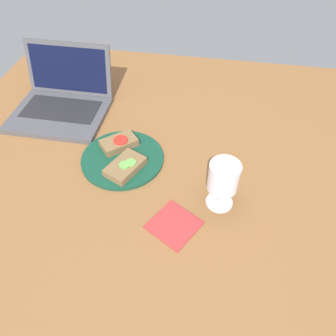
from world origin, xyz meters
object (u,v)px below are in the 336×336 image
plate (123,159)px  sandwich_with_cucumber (125,166)px  laptop (62,102)px  wine_glass (223,179)px  napkin (174,225)px  sandwich_with_tomato (119,143)px

plate → sandwich_with_cucumber: (2.33, -4.78, 1.79)cm
laptop → sandwich_with_cucumber: bearing=-40.5°
plate → wine_glass: 33.68cm
sandwich_with_cucumber → wine_glass: size_ratio=0.95×
sandwich_with_cucumber → napkin: size_ratio=1.21×
wine_glass → laptop: laptop is taller
plate → sandwich_with_tomato: size_ratio=2.03×
wine_glass → napkin: wine_glass is taller
sandwich_with_cucumber → napkin: bearing=-43.3°
sandwich_with_tomato → sandwich_with_cucumber: (4.59, -9.55, -0.10)cm
plate → napkin: (19.37, -20.83, -0.37)cm
laptop → napkin: size_ratio=2.83×
sandwich_with_tomato → napkin: bearing=-49.8°
laptop → napkin: 62.88cm
plate → laptop: (-27.62, 20.82, 3.00)cm
plate → sandwich_with_tomato: bearing=115.4°
sandwich_with_tomato → napkin: sandwich_with_tomato is taller
plate → napkin: bearing=-47.1°
plate → laptop: size_ratio=0.79×
sandwich_with_tomato → sandwich_with_cucumber: bearing=-64.3°
sandwich_with_tomato → sandwich_with_cucumber: sandwich_with_tomato is taller
wine_glass → napkin: bearing=-139.5°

